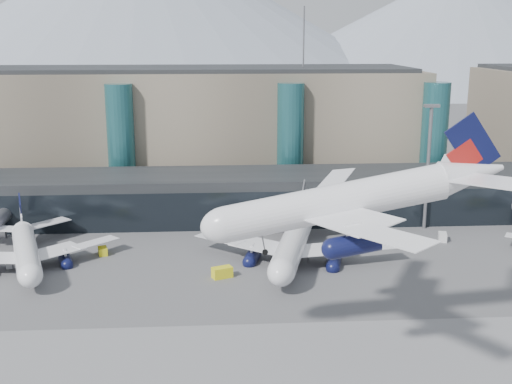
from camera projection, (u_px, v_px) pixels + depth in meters
ground at (316, 339)px, 84.37m from camera, size 900.00×900.00×0.00m
concourse at (276, 196)px, 139.11m from camera, size 170.00×27.00×10.00m
terminal_main at (168, 128)px, 166.32m from camera, size 130.00×30.00×31.00m
teal_towers at (206, 143)px, 151.79m from camera, size 116.40×19.40×46.00m
mountain_ridge at (255, 24)px, 442.65m from camera, size 910.00×400.00×110.00m
lightmast_mid at (428, 160)px, 129.31m from camera, size 3.00×1.20×25.60m
hero_jet at (365, 189)px, 75.48m from camera, size 37.13×38.31×12.34m
jet_parked_left at (25, 240)px, 111.78m from camera, size 32.47×34.29×11.01m
jet_parked_mid at (295, 231)px, 114.83m from camera, size 37.77×39.05×12.54m
veh_a at (15, 262)px, 110.47m from camera, size 3.30×2.46×1.65m
veh_b at (103, 251)px, 116.57m from camera, size 2.12×2.77×1.41m
veh_c at (284, 258)px, 112.35m from camera, size 3.56×2.23×1.86m
veh_d at (443, 237)px, 124.41m from camera, size 2.15×3.06×1.58m
veh_g at (337, 245)px, 119.70m from camera, size 2.58×2.99×1.51m
veh_h at (222, 272)px, 105.60m from camera, size 3.67×2.83×1.80m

